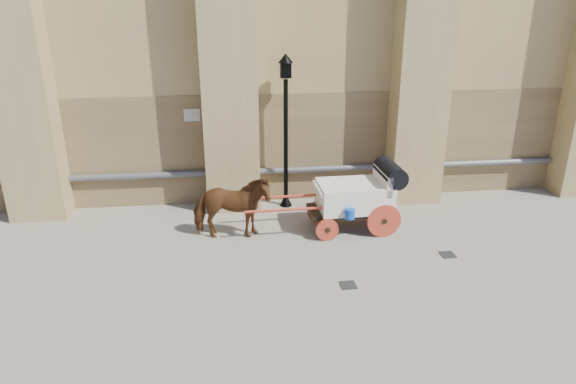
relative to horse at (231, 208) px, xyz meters
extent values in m
plane|color=gray|center=(1.08, -1.68, -0.77)|extent=(90.00, 90.00, 0.00)
cube|color=olive|center=(3.08, 2.47, 0.73)|extent=(44.00, 0.35, 3.00)
cylinder|color=#59595B|center=(3.08, 2.20, 0.13)|extent=(42.00, 0.18, 0.18)
cube|color=beige|center=(-0.92, 2.29, 1.73)|extent=(0.42, 0.04, 0.32)
imported|color=brown|center=(0.00, 0.00, 0.00)|extent=(1.88, 0.93, 1.55)
cube|color=black|center=(2.89, 0.17, -0.27)|extent=(2.04, 0.97, 0.11)
cube|color=white|center=(2.98, 0.18, 0.10)|extent=(1.78, 1.19, 0.64)
cube|color=white|center=(3.67, 0.19, 0.47)|extent=(0.17, 1.15, 0.50)
cube|color=white|center=(2.20, 0.15, 0.33)|extent=(0.35, 1.02, 0.09)
cylinder|color=black|center=(3.85, 0.20, 0.65)|extent=(0.55, 1.16, 0.51)
cylinder|color=#BE3924|center=(3.59, -0.38, -0.36)|extent=(0.83, 0.08, 0.83)
cylinder|color=#BE3924|center=(3.56, 0.76, -0.36)|extent=(0.83, 0.08, 0.83)
cylinder|color=#BE3924|center=(2.22, -0.41, -0.50)|extent=(0.55, 0.07, 0.55)
cylinder|color=#BE3924|center=(2.19, 0.72, -0.50)|extent=(0.55, 0.07, 0.55)
cylinder|color=#BE3924|center=(1.39, -0.28, 0.01)|extent=(2.20, 0.12, 0.06)
cylinder|color=#BE3924|center=(1.36, 0.54, 0.01)|extent=(2.20, 0.12, 0.06)
cylinder|color=#0F46B8|center=(2.72, -0.47, -0.09)|extent=(0.24, 0.24, 0.24)
cylinder|color=black|center=(1.50, 1.87, 0.95)|extent=(0.11, 0.11, 3.44)
cone|color=black|center=(1.50, 1.87, -0.60)|extent=(0.34, 0.34, 0.34)
cube|color=black|center=(1.50, 1.87, 2.91)|extent=(0.27, 0.27, 0.40)
cone|color=black|center=(1.50, 1.87, 3.20)|extent=(0.38, 0.38, 0.23)
cube|color=black|center=(2.25, -2.46, -0.77)|extent=(0.32, 0.32, 0.01)
cube|color=black|center=(4.76, -1.46, -0.77)|extent=(0.32, 0.32, 0.01)
camera|label=1|loc=(0.00, -11.16, 4.65)|focal=32.00mm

